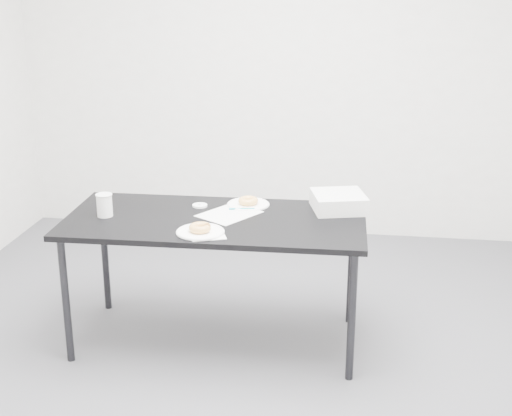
# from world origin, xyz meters

# --- Properties ---
(floor) EXTENTS (4.00, 4.00, 0.00)m
(floor) POSITION_xyz_m (0.00, 0.00, 0.00)
(floor) COLOR #525157
(floor) RESTS_ON ground
(wall_back) EXTENTS (4.00, 0.02, 2.70)m
(wall_back) POSITION_xyz_m (0.00, 2.00, 1.35)
(wall_back) COLOR white
(wall_back) RESTS_ON floor
(table) EXTENTS (1.65, 0.80, 0.74)m
(table) POSITION_xyz_m (-0.09, 0.12, 0.69)
(table) COLOR black
(table) RESTS_ON floor
(scorecard) EXTENTS (0.37, 0.39, 0.00)m
(scorecard) POSITION_xyz_m (-0.03, 0.20, 0.74)
(scorecard) COLOR white
(scorecard) RESTS_ON table
(logo_patch) EXTENTS (0.07, 0.07, 0.00)m
(logo_patch) POSITION_xyz_m (0.05, 0.29, 0.75)
(logo_patch) COLOR green
(logo_patch) RESTS_ON scorecard
(pen) EXTENTS (0.14, 0.03, 0.01)m
(pen) POSITION_xyz_m (0.03, 0.28, 0.75)
(pen) COLOR #0C7A88
(pen) RESTS_ON scorecard
(napkin) EXTENTS (0.22, 0.22, 0.00)m
(napkin) POSITION_xyz_m (-0.08, -0.13, 0.74)
(napkin) COLOR white
(napkin) RESTS_ON table
(plate_near) EXTENTS (0.25, 0.25, 0.01)m
(plate_near) POSITION_xyz_m (-0.12, -0.11, 0.75)
(plate_near) COLOR white
(plate_near) RESTS_ON napkin
(donut_near) EXTENTS (0.14, 0.14, 0.04)m
(donut_near) POSITION_xyz_m (-0.12, -0.11, 0.77)
(donut_near) COLOR #DD8E46
(donut_near) RESTS_ON plate_near
(plate_far) EXTENTS (0.24, 0.24, 0.01)m
(plate_far) POSITION_xyz_m (0.05, 0.38, 0.75)
(plate_far) COLOR white
(plate_far) RESTS_ON table
(donut_far) EXTENTS (0.12, 0.12, 0.04)m
(donut_far) POSITION_xyz_m (0.05, 0.38, 0.77)
(donut_far) COLOR #DD8E46
(donut_far) RESTS_ON plate_far
(coffee_cup) EXTENTS (0.08, 0.08, 0.13)m
(coffee_cup) POSITION_xyz_m (-0.70, 0.07, 0.81)
(coffee_cup) COLOR white
(coffee_cup) RESTS_ON table
(cup_lid) EXTENTS (0.08, 0.08, 0.01)m
(cup_lid) POSITION_xyz_m (-0.22, 0.31, 0.75)
(cup_lid) COLOR white
(cup_lid) RESTS_ON table
(bakery_box) EXTENTS (0.34, 0.34, 0.09)m
(bakery_box) POSITION_xyz_m (0.56, 0.37, 0.79)
(bakery_box) COLOR silver
(bakery_box) RESTS_ON table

